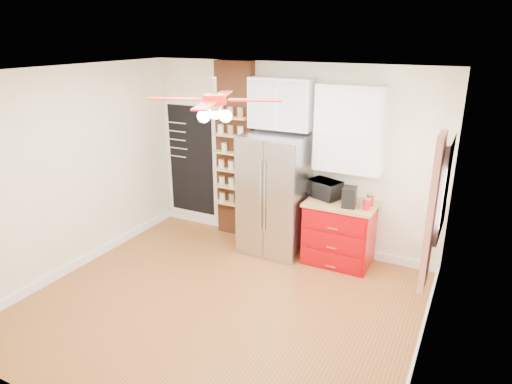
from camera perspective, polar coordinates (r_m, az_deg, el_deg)
The scene contains 21 objects.
floor at distance 5.63m, azimuth -4.46°, elevation -13.84°, with size 4.50×4.50×0.00m, color #9A5A27.
ceiling at distance 4.73m, azimuth -5.33°, elevation 14.68°, with size 4.50×4.50×0.00m, color white.
wall_back at distance 6.73m, azimuth 4.11°, elevation 4.40°, with size 4.50×0.02×2.70m, color #FCF2CB.
wall_front at distance 3.64m, azimuth -21.81°, elevation -10.52°, with size 4.50×0.02×2.70m, color #FCF2CB.
wall_left at distance 6.45m, azimuth -22.16°, elevation 2.34°, with size 0.02×4.00×2.70m, color #FCF2CB.
wall_right at distance 4.36m, azimuth 21.34°, elevation -5.41°, with size 0.02×4.00×2.70m, color #FCF2CB.
chalkboard at distance 7.56m, azimuth -8.02°, elevation 3.97°, with size 0.95×0.05×1.95m.
brick_pillar at distance 7.02m, azimuth -2.57°, elevation 5.07°, with size 0.60×0.16×2.70m, color brown.
fridge at distance 6.56m, azimuth 2.34°, elevation -0.30°, with size 0.90×0.70×1.75m, color #B2B2B7.
upper_glass_cabinet at distance 6.43m, azimuth 3.24°, elevation 11.00°, with size 0.90×0.35×0.70m, color white.
red_cabinet at distance 6.45m, azimuth 10.36°, elevation -5.01°, with size 0.94×0.64×0.90m.
upper_shelf_unit at distance 6.18m, azimuth 11.62°, elevation 7.71°, with size 0.90×0.30×1.15m, color white.
window at distance 5.14m, azimuth 22.55°, elevation 0.51°, with size 0.04×0.75×1.05m, color white.
curtain at distance 4.65m, azimuth 21.14°, elevation -2.50°, with size 0.06×0.40×1.55m, color red.
ceiling_fan at distance 4.76m, azimuth -5.22°, elevation 11.37°, with size 1.40×1.40×0.44m.
toaster_oven at distance 6.40m, azimuth 8.54°, elevation 0.37°, with size 0.44×0.30×0.25m, color black.
coffee_maker at distance 6.11m, azimuth 11.60°, elevation -0.62°, with size 0.17×0.21×0.27m, color black.
canister_left at distance 6.07m, azimuth 13.67°, elevation -1.53°, with size 0.09×0.09×0.14m, color red.
canister_right at distance 6.24m, azimuth 14.06°, elevation -0.99°, with size 0.10×0.10×0.15m, color red.
pantry_jar_oats at distance 6.91m, azimuth -3.98°, elevation 5.56°, with size 0.08×0.08×0.13m, color #C1BD94.
pantry_jar_beans at distance 6.86m, azimuth -2.40°, elevation 5.52°, with size 0.10×0.10×0.14m, color brown.
Camera 1 is at (2.51, -4.00, 3.08)m, focal length 32.00 mm.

